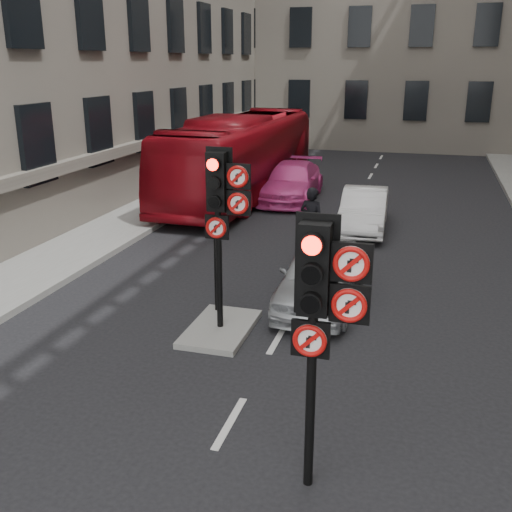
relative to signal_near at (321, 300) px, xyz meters
The scene contains 11 objects.
pavement_left 14.24m from the signal_near, 128.28° to the left, with size 3.00×50.00×0.16m, color gray.
centre_island 5.44m from the signal_near, 123.83° to the left, with size 1.20×2.00×0.12m, color gray.
signal_near is the anchor object (origin of this frame).
signal_far 4.77m from the signal_near, 123.02° to the left, with size 0.91×0.40×3.58m.
car_silver 6.38m from the signal_near, 99.77° to the left, with size 1.62×4.02×1.37m, color #B8BCC1.
car_white 12.67m from the signal_near, 93.54° to the left, with size 1.39×3.99×1.32m, color white.
car_pink 16.67m from the signal_near, 103.84° to the left, with size 1.99×4.90×1.42m, color #E24299.
bus_red 17.09m from the signal_near, 110.54° to the left, with size 2.72×11.61×3.23m, color maroon.
motorcycle 6.85m from the signal_near, 92.04° to the left, with size 0.50×1.77×1.06m, color black.
motorcyclist 9.90m from the signal_near, 101.34° to the left, with size 0.70×0.46×1.91m, color black.
info_sign 5.75m from the signal_near, 122.64° to the left, with size 0.34×0.14×1.97m.
Camera 1 is at (2.54, -5.39, 5.23)m, focal length 42.00 mm.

